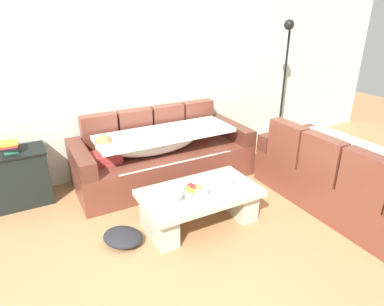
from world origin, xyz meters
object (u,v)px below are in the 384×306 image
Objects in this scene: book_stack_on_cabinet at (10,147)px; wine_glass_near_right at (232,177)px; open_magazine at (232,181)px; crumpled_garment at (123,237)px; couch_along_wall at (161,156)px; wine_glass_near_left at (178,193)px; side_cabinet at (15,178)px; fruit_bowl at (194,190)px; floor_lamp at (284,80)px; coffee_table at (200,203)px; couch_near_window at (341,178)px.

wine_glass_near_right is at bearing -36.03° from book_stack_on_cabinet.
open_magazine is 0.70× the size of crumpled_garment.
couch_along_wall is 1.72m from book_stack_on_cabinet.
side_cabinet reaches higher than wine_glass_near_left.
open_magazine is 2.43m from book_stack_on_cabinet.
fruit_bowl is 0.42m from wine_glass_near_right.
book_stack_on_cabinet is 0.11× the size of floor_lamp.
crumpled_garment is at bearing -56.71° from side_cabinet.
side_cabinet is (-1.69, 0.23, -0.01)m from couch_along_wall.
wine_glass_near_right is at bearing -9.01° from fruit_bowl.
coffee_table is at bearing 22.03° from wine_glass_near_left.
coffee_table is 2.48m from floor_lamp.
crumpled_garment is (0.83, -1.26, -0.26)m from side_cabinet.
couch_near_window is 0.97× the size of floor_lamp.
wine_glass_near_left is (-1.88, 0.31, 0.16)m from couch_near_window.
fruit_bowl reaches higher than coffee_table.
couch_along_wall is 3.10× the size of side_cabinet.
fruit_bowl is 0.70× the size of crumpled_garment.
side_cabinet is at bearing 123.29° from crumpled_garment.
couch_near_window is 1.58× the size of coffee_table.
fruit_bowl is 1.00× the size of open_magazine.
side_cabinet is 0.37× the size of floor_lamp.
side_cabinet is (-3.21, 1.76, -0.01)m from couch_near_window.
book_stack_on_cabinet is 3.69m from floor_lamp.
wine_glass_near_left is at bearing -152.22° from floor_lamp.
couch_along_wall is at bearing 111.41° from open_magazine.
open_magazine is 2.42m from side_cabinet.
side_cabinet is (-1.34, 1.44, -0.17)m from wine_glass_near_left.
book_stack_on_cabinet is at bearing 176.79° from floor_lamp.
coffee_table is 0.42m from wine_glass_near_right.
coffee_table is at bearing 74.53° from couch_near_window.
couch_near_window reaches higher than crumpled_garment.
wine_glass_near_right is at bearing -76.94° from couch_along_wall.
book_stack_on_cabinet reaches higher than side_cabinet.
couch_near_window is at bearing -13.74° from fruit_bowl.
open_magazine is 0.39× the size of side_cabinet.
fruit_bowl is 2.06m from book_stack_on_cabinet.
couch_near_window is 1.64m from coffee_table.
wine_glass_near_right is 2.41m from book_stack_on_cabinet.
wine_glass_near_right reaches higher than coffee_table.
coffee_table is at bearing 163.64° from wine_glass_near_right.
side_cabinet reaches higher than wine_glass_near_right.
wine_glass_near_left is 1.97m from side_cabinet.
side_cabinet is 1.80× the size of crumpled_garment.
floor_lamp is at bearing 37.98° from open_magazine.
floor_lamp is (1.72, 1.21, 0.62)m from wine_glass_near_right.
open_magazine is (0.70, 0.12, -0.11)m from wine_glass_near_left.
wine_glass_near_left reaches higher than fruit_bowl.
wine_glass_near_right is (0.40, -0.06, 0.07)m from fruit_bowl.
couch_along_wall reaches higher than side_cabinet.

